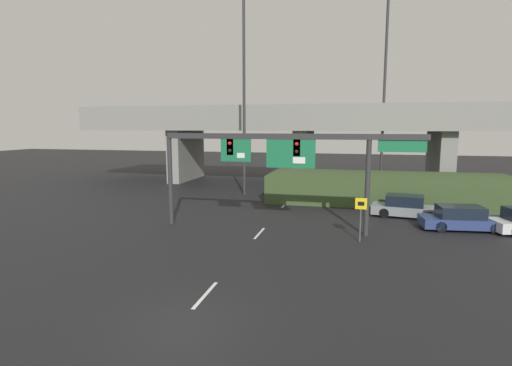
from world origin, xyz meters
TOP-DOWN VIEW (x-y plane):
  - ground_plane at (0.00, 0.00)m, footprint 160.00×160.00m
  - lane_markings at (0.00, 15.12)m, footprint 0.14×45.76m
  - signal_gantry at (1.04, 11.69)m, footprint 15.03×0.44m
  - speed_limit_sign at (5.57, 10.37)m, footprint 0.60×0.11m
  - highway_light_pole_near at (7.62, 27.25)m, footprint 0.70×0.36m
  - highway_light_pole_far at (-4.20, 22.91)m, footprint 0.70×0.36m
  - overpass_bridge at (0.00, 31.42)m, footprint 47.36×9.31m
  - grass_embankment at (7.83, 22.52)m, footprint 18.86×6.45m
  - parked_sedan_near_right at (8.69, 17.21)m, footprint 4.79×2.45m
  - parked_sedan_mid_right at (11.48, 14.42)m, footprint 4.93×2.28m

SIDE VIEW (x-z plane):
  - ground_plane at x=0.00m, z-range 0.00..0.00m
  - lane_markings at x=0.00m, z-range 0.00..0.01m
  - parked_sedan_mid_right at x=11.48m, z-range -0.05..1.37m
  - parked_sedan_near_right at x=8.69m, z-range -0.06..1.42m
  - grass_embankment at x=7.83m, z-range 0.00..2.22m
  - speed_limit_sign at x=5.57m, z-range 0.37..2.79m
  - signal_gantry at x=1.04m, z-range 1.74..7.42m
  - overpass_bridge at x=0.00m, z-range 1.69..9.84m
  - highway_light_pole_far at x=-4.20m, z-range 0.38..17.84m
  - highway_light_pole_near at x=7.62m, z-range 0.38..18.25m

